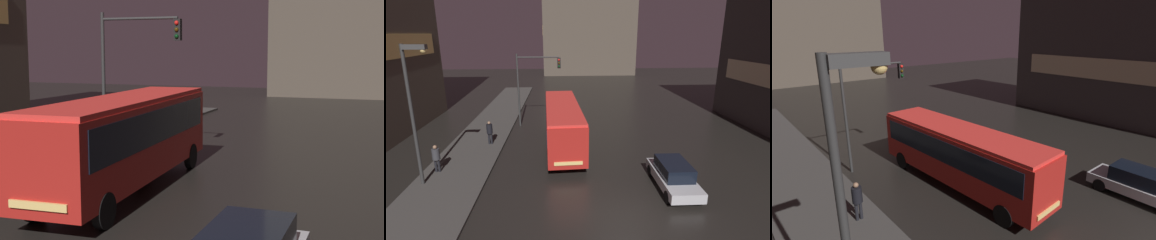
% 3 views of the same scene
% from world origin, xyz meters
% --- Properties ---
extents(bus_near, '(2.86, 10.68, 3.17)m').
position_xyz_m(bus_near, '(-2.63, 9.45, 1.95)').
color(bus_near, '#AD1E19').
rests_on(bus_near, ground).
extents(pedestrian_near, '(0.56, 0.56, 1.74)m').
position_xyz_m(pedestrian_near, '(-7.99, 9.75, 1.21)').
color(pedestrian_near, black).
rests_on(pedestrian_near, sidewalk_left).
extents(traffic_light_main, '(3.81, 0.35, 6.38)m').
position_xyz_m(traffic_light_main, '(-5.12, 14.73, 4.35)').
color(traffic_light_main, '#2D2D2D').
rests_on(traffic_light_main, ground).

